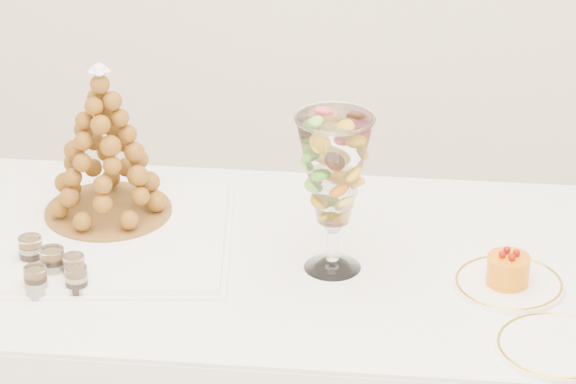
# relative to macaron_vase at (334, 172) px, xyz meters

# --- Properties ---
(lace_tray) EXTENTS (0.69, 0.55, 0.02)m
(lace_tray) POSITION_rel_macaron_vase_xyz_m (-0.57, 0.06, -0.22)
(lace_tray) COLOR white
(lace_tray) RESTS_ON buffet_table
(macaron_vase) EXTENTS (0.16, 0.16, 0.35)m
(macaron_vase) POSITION_rel_macaron_vase_xyz_m (0.00, 0.00, 0.00)
(macaron_vase) COLOR white
(macaron_vase) RESTS_ON buffet_table
(cake_plate) EXTENTS (0.23, 0.23, 0.01)m
(cake_plate) POSITION_rel_macaron_vase_xyz_m (0.37, -0.04, -0.22)
(cake_plate) COLOR white
(cake_plate) RESTS_ON buffet_table
(spare_plate) EXTENTS (0.24, 0.24, 0.01)m
(spare_plate) POSITION_rel_macaron_vase_xyz_m (0.45, -0.27, -0.22)
(spare_plate) COLOR white
(spare_plate) RESTS_ON buffet_table
(verrine_a) EXTENTS (0.06, 0.06, 0.07)m
(verrine_a) POSITION_rel_macaron_vase_xyz_m (-0.64, -0.06, -0.19)
(verrine_a) COLOR white
(verrine_a) RESTS_ON buffet_table
(verrine_b) EXTENTS (0.06, 0.06, 0.07)m
(verrine_b) POSITION_rel_macaron_vase_xyz_m (-0.58, -0.11, -0.19)
(verrine_b) COLOR white
(verrine_b) RESTS_ON buffet_table
(verrine_c) EXTENTS (0.06, 0.06, 0.06)m
(verrine_c) POSITION_rel_macaron_vase_xyz_m (-0.53, -0.11, -0.20)
(verrine_c) COLOR white
(verrine_c) RESTS_ON buffet_table
(verrine_d) EXTENTS (0.06, 0.06, 0.07)m
(verrine_d) POSITION_rel_macaron_vase_xyz_m (-0.60, -0.18, -0.19)
(verrine_d) COLOR white
(verrine_d) RESTS_ON buffet_table
(verrine_e) EXTENTS (0.06, 0.06, 0.06)m
(verrine_e) POSITION_rel_macaron_vase_xyz_m (-0.52, -0.16, -0.20)
(verrine_e) COLOR white
(verrine_e) RESTS_ON buffet_table
(croquembouche) EXTENTS (0.29, 0.29, 0.36)m
(croquembouche) POSITION_rel_macaron_vase_xyz_m (-0.52, 0.16, -0.03)
(croquembouche) COLOR brown
(croquembouche) RESTS_ON lace_tray
(mousse_cake) EXTENTS (0.09, 0.09, 0.08)m
(mousse_cake) POSITION_rel_macaron_vase_xyz_m (0.37, -0.05, -0.18)
(mousse_cake) COLOR orange
(mousse_cake) RESTS_ON cake_plate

